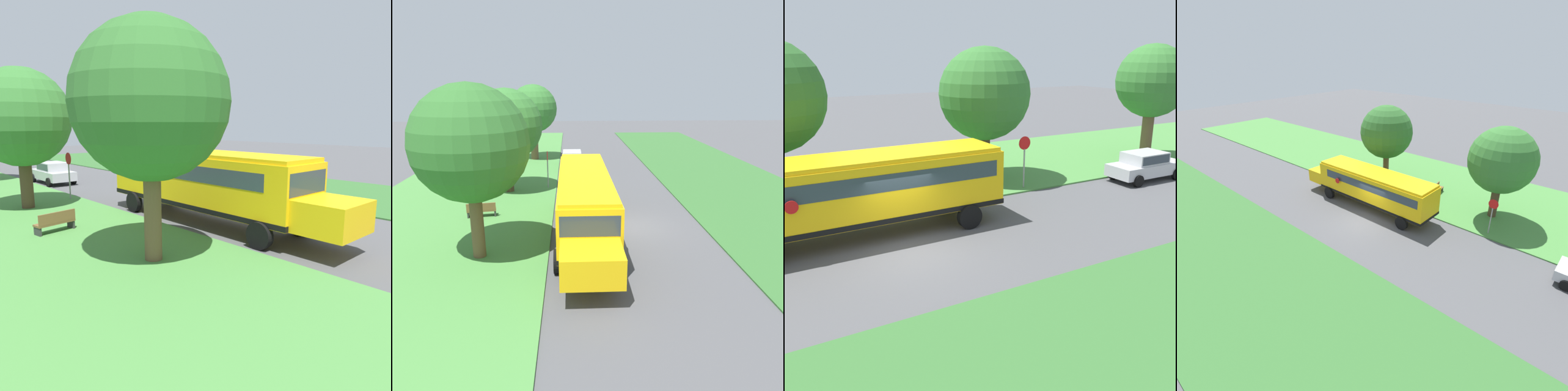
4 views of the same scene
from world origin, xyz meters
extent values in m
plane|color=#4C4C4F|center=(0.00, 0.00, 0.00)|extent=(120.00, 120.00, 0.00)
cube|color=#47843D|center=(-10.00, 0.00, 0.04)|extent=(12.00, 80.00, 0.08)
cube|color=#33662D|center=(9.00, 0.00, 0.04)|extent=(10.00, 80.00, 0.07)
cube|color=yellow|center=(-2.31, -0.82, 1.90)|extent=(2.50, 10.50, 2.20)
cube|color=yellow|center=(-2.31, -7.02, 1.35)|extent=(2.20, 1.90, 1.10)
cube|color=yellow|center=(-2.31, -0.82, 3.08)|extent=(2.35, 10.29, 0.16)
cube|color=black|center=(-2.31, -0.82, 0.92)|extent=(2.54, 10.54, 0.20)
cube|color=#2D3842|center=(-2.31, -0.52, 2.36)|extent=(2.53, 9.24, 0.64)
cube|color=#2D3842|center=(-2.31, -6.02, 2.36)|extent=(2.25, 0.12, 0.80)
cylinder|color=red|center=(-0.88, -3.71, 2.05)|extent=(0.03, 0.44, 0.44)
cylinder|color=black|center=(-1.06, -5.02, 0.50)|extent=(0.30, 1.00, 1.00)
cylinder|color=black|center=(-3.56, -5.02, 0.50)|extent=(0.30, 1.00, 1.00)
cylinder|color=black|center=(-1.06, 2.85, 0.50)|extent=(0.30, 1.00, 1.00)
cylinder|color=black|center=(-3.56, 2.85, 0.50)|extent=(0.30, 1.00, 1.00)
cube|color=#B7B7BC|center=(-2.80, 14.82, 0.64)|extent=(1.80, 4.40, 0.64)
cube|color=#B7B7BC|center=(-2.80, 14.67, 1.26)|extent=(1.60, 2.20, 0.60)
cube|color=#2D3842|center=(-2.80, 14.67, 1.28)|extent=(1.62, 2.02, 0.45)
cylinder|color=black|center=(-3.70, 16.32, 0.32)|extent=(0.22, 0.64, 0.64)
cylinder|color=black|center=(-1.90, 16.32, 0.32)|extent=(0.22, 0.64, 0.64)
cylinder|color=black|center=(-3.70, 13.32, 0.32)|extent=(0.22, 0.64, 0.64)
cylinder|color=black|center=(-1.90, 13.32, 0.32)|extent=(0.22, 0.64, 0.64)
cylinder|color=brown|center=(-7.01, -3.48, 1.61)|extent=(0.55, 0.55, 3.22)
sphere|color=#2D6628|center=(-7.01, -3.48, 5.03)|extent=(4.83, 4.83, 4.83)
sphere|color=#2D6628|center=(-6.79, -3.13, 5.03)|extent=(2.99, 2.99, 2.99)
cylinder|color=#4C3826|center=(-7.26, 7.08, 1.42)|extent=(0.63, 0.63, 2.83)
sphere|color=#33702D|center=(-7.26, 7.08, 4.67)|extent=(4.89, 4.89, 4.89)
sphere|color=#33702D|center=(-7.98, 7.69, 4.69)|extent=(3.18, 3.18, 3.18)
cylinder|color=gray|center=(-4.60, 7.90, 1.05)|extent=(0.08, 0.08, 2.10)
cylinder|color=red|center=(-4.60, 7.90, 2.40)|extent=(0.03, 0.68, 0.68)
cube|color=brown|center=(-8.05, 1.77, 0.45)|extent=(1.66, 0.75, 0.08)
cube|color=brown|center=(-8.02, 1.55, 0.70)|extent=(1.59, 0.32, 0.44)
cube|color=#333333|center=(-7.32, 1.89, 0.23)|extent=(0.15, 0.46, 0.45)
cube|color=#333333|center=(-8.78, 1.65, 0.23)|extent=(0.15, 0.46, 0.45)
camera|label=1|loc=(-13.87, -12.98, 4.37)|focal=35.00mm
camera|label=2|loc=(-3.01, -18.99, 7.35)|focal=35.00mm
camera|label=3|loc=(14.15, -5.20, 6.84)|focal=42.00mm
camera|label=4|loc=(14.66, 13.86, 11.98)|focal=28.00mm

